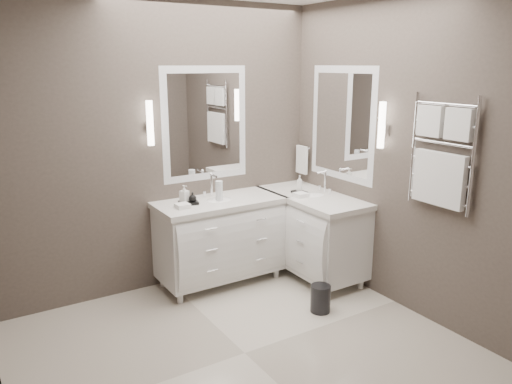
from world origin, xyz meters
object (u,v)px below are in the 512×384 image
vanity_right (311,229)px  waste_bin (320,298)px  vanity_back (220,236)px  towel_ladder (441,160)px

vanity_right → waste_bin: 0.89m
vanity_back → vanity_right: size_ratio=1.00×
vanity_right → towel_ladder: size_ratio=1.38×
vanity_back → vanity_right: (0.88, -0.33, 0.00)m
vanity_right → waste_bin: vanity_right is taller
vanity_right → towel_ladder: towel_ladder is taller
waste_bin → vanity_right: bearing=58.3°
vanity_back → towel_ladder: towel_ladder is taller
vanity_right → waste_bin: bearing=-121.7°
vanity_right → vanity_back: bearing=159.6°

